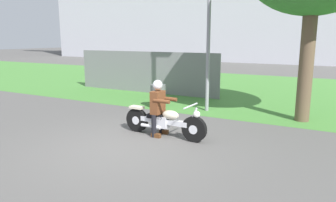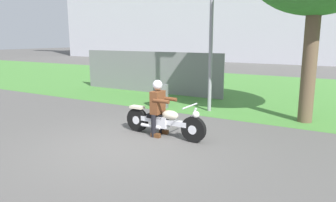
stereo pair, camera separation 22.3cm
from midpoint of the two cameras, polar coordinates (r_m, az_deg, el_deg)
ground at (r=7.17m, az=-6.96°, el=-8.13°), size 120.00×120.00×0.00m
grass_verge at (r=15.54m, az=14.57°, el=2.15°), size 60.00×12.00×0.01m
motorcycle_lead at (r=7.71m, az=0.11°, el=-3.70°), size 2.25×0.66×0.86m
rider_lead at (r=7.70m, az=-0.94°, el=-0.45°), size 0.56×0.48×1.38m
streetlight_pole at (r=10.34m, az=9.22°, el=17.60°), size 0.96×0.20×5.64m
trash_can at (r=10.90m, az=-0.73°, el=0.87°), size 0.52×0.52×0.81m
fence_segment at (r=14.03m, az=-3.06°, el=5.24°), size 7.00×0.06×1.80m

